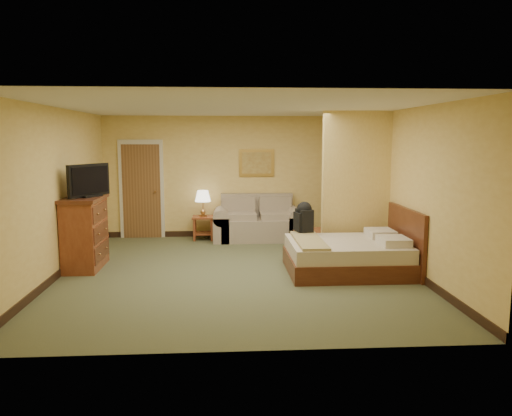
{
  "coord_description": "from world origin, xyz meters",
  "views": [
    {
      "loc": [
        -0.19,
        -7.77,
        2.13
      ],
      "look_at": [
        0.35,
        0.6,
        0.95
      ],
      "focal_mm": 35.0,
      "sensor_mm": 36.0,
      "label": 1
    }
  ],
  "objects": [
    {
      "name": "wall_picture",
      "position": [
        0.51,
        2.97,
        1.6
      ],
      "size": [
        0.75,
        0.04,
        0.59
      ],
      "color": "#B78E3F",
      "rests_on": "back_wall"
    },
    {
      "name": "left_wall",
      "position": [
        -2.75,
        0.0,
        1.3
      ],
      "size": [
        0.02,
        6.0,
        2.6
      ],
      "primitive_type": "cube",
      "color": "#E1BB60",
      "rests_on": "floor"
    },
    {
      "name": "side_table",
      "position": [
        -0.64,
        2.65,
        0.33
      ],
      "size": [
        0.45,
        0.45,
        0.5
      ],
      "color": "maroon",
      "rests_on": "floor"
    },
    {
      "name": "backpack",
      "position": [
        1.17,
        0.56,
        0.79
      ],
      "size": [
        0.29,
        0.37,
        0.56
      ],
      "rotation": [
        0.0,
        0.0,
        0.27
      ],
      "color": "black",
      "rests_on": "bed"
    },
    {
      "name": "loveseat",
      "position": [
        0.51,
        2.58,
        0.31
      ],
      "size": [
        1.87,
        0.87,
        0.95
      ],
      "color": "gray",
      "rests_on": "floor"
    },
    {
      "name": "back_wall",
      "position": [
        0.0,
        3.0,
        1.3
      ],
      "size": [
        5.5,
        0.02,
        2.6
      ],
      "primitive_type": "cube",
      "color": "#E1BB60",
      "rests_on": "floor"
    },
    {
      "name": "coffee_table",
      "position": [
        1.52,
        1.36,
        0.29
      ],
      "size": [
        0.79,
        0.79,
        0.41
      ],
      "rotation": [
        0.0,
        0.0,
        0.27
      ],
      "color": "maroon",
      "rests_on": "floor"
    },
    {
      "name": "tv",
      "position": [
        -2.38,
        0.43,
        1.43
      ],
      "size": [
        0.48,
        0.79,
        0.53
      ],
      "rotation": [
        0.0,
        0.0,
        -0.51
      ],
      "color": "black",
      "rests_on": "dresser"
    },
    {
      "name": "dresser",
      "position": [
        -2.47,
        0.43,
        0.6
      ],
      "size": [
        0.58,
        1.11,
        1.18
      ],
      "color": "maroon",
      "rests_on": "floor"
    },
    {
      "name": "baseboard",
      "position": [
        0.0,
        2.99,
        0.06
      ],
      "size": [
        5.5,
        0.02,
        0.12
      ],
      "primitive_type": "cube",
      "color": "black",
      "rests_on": "floor"
    },
    {
      "name": "partition",
      "position": [
        2.15,
        0.93,
        1.3
      ],
      "size": [
        1.2,
        0.15,
        2.6
      ],
      "primitive_type": "cube",
      "color": "#E1BB60",
      "rests_on": "floor"
    },
    {
      "name": "table_lamp",
      "position": [
        -0.64,
        2.65,
        0.91
      ],
      "size": [
        0.33,
        0.33,
        0.55
      ],
      "color": "#A8753D",
      "rests_on": "side_table"
    },
    {
      "name": "right_wall",
      "position": [
        2.75,
        0.0,
        1.3
      ],
      "size": [
        0.02,
        6.0,
        2.6
      ],
      "primitive_type": "cube",
      "color": "#E1BB60",
      "rests_on": "floor"
    },
    {
      "name": "ceiling",
      "position": [
        0.0,
        0.0,
        2.6
      ],
      "size": [
        6.0,
        6.0,
        0.0
      ],
      "primitive_type": "plane",
      "rotation": [
        3.14,
        0.0,
        0.0
      ],
      "color": "white",
      "rests_on": "back_wall"
    },
    {
      "name": "bed",
      "position": [
        1.82,
        -0.1,
        0.28
      ],
      "size": [
        1.92,
        1.58,
        1.03
      ],
      "color": "#481E10",
      "rests_on": "floor"
    },
    {
      "name": "floor",
      "position": [
        0.0,
        0.0,
        0.0
      ],
      "size": [
        6.0,
        6.0,
        0.0
      ],
      "primitive_type": "plane",
      "color": "#505436",
      "rests_on": "ground"
    },
    {
      "name": "door",
      "position": [
        -1.95,
        2.96,
        1.03
      ],
      "size": [
        0.94,
        0.16,
        2.1
      ],
      "color": "beige",
      "rests_on": "floor"
    }
  ]
}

